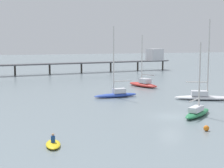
# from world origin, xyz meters

# --- Properties ---
(ground_plane) EXTENTS (400.00, 400.00, 0.00)m
(ground_plane) POSITION_xyz_m (0.00, 0.00, 0.00)
(ground_plane) COLOR gray
(pier) EXTENTS (65.81, 10.64, 6.52)m
(pier) POSITION_xyz_m (13.05, 58.99, 3.62)
(pier) COLOR #4C4C51
(pier) RESTS_ON ground_plane
(sailboat_white) EXTENTS (8.87, 5.88, 12.04)m
(sailboat_white) POSITION_xyz_m (10.56, 8.61, 0.68)
(sailboat_white) COLOR white
(sailboat_white) RESTS_ON ground_plane
(sailboat_green) EXTENTS (6.11, 5.02, 8.66)m
(sailboat_green) POSITION_xyz_m (3.11, -0.92, 0.61)
(sailboat_green) COLOR #287F4C
(sailboat_green) RESTS_ON ground_plane
(sailboat_red) EXTENTS (4.18, 8.07, 10.01)m
(sailboat_red) POSITION_xyz_m (8.32, 25.27, 0.67)
(sailboat_red) COLOR red
(sailboat_red) RESTS_ON ground_plane
(sailboat_blue) EXTENTS (7.29, 1.88, 11.12)m
(sailboat_blue) POSITION_xyz_m (-1.01, 15.34, 0.72)
(sailboat_blue) COLOR #2D4CB7
(sailboat_blue) RESTS_ON ground_plane
(dinghy_yellow) EXTENTS (1.59, 2.85, 1.14)m
(dinghy_yellow) POSITION_xyz_m (-14.97, -6.81, 0.21)
(dinghy_yellow) COLOR yellow
(dinghy_yellow) RESTS_ON ground_plane
(mooring_buoy_near) EXTENTS (0.56, 0.56, 0.56)m
(mooring_buoy_near) POSITION_xyz_m (0.14, -6.95, 0.28)
(mooring_buoy_near) COLOR orange
(mooring_buoy_near) RESTS_ON ground_plane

